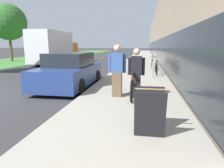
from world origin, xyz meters
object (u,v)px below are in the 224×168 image
at_px(cruiser_bike_middle, 152,63).
at_px(parked_sedan_curbside, 70,72).
at_px(person_rider, 136,73).
at_px(bike_rack_hoop, 153,68).
at_px(cruiser_bike_farthest, 152,61).
at_px(moving_truck, 55,48).
at_px(sandwich_board_sign, 150,112).
at_px(cruiser_bike_nearest, 156,68).
at_px(tandem_bicycle, 133,85).
at_px(street_tree_far, 8,22).
at_px(person_bystander, 117,71).

xyz_separation_m(cruiser_bike_middle, parked_sedan_curbside, (-3.70, -5.99, 0.14)).
bearing_deg(person_rider, bike_rack_hoop, 81.14).
xyz_separation_m(cruiser_bike_farthest, moving_truck, (-9.30, 1.72, 1.02)).
relative_size(cruiser_bike_middle, sandwich_board_sign, 2.08).
height_order(cruiser_bike_nearest, moving_truck, moving_truck).
distance_m(tandem_bicycle, moving_truck, 14.56).
height_order(moving_truck, street_tree_far, street_tree_far).
bearing_deg(cruiser_bike_nearest, cruiser_bike_middle, 94.06).
height_order(person_rider, cruiser_bike_farthest, person_rider).
relative_size(tandem_bicycle, moving_truck, 0.32).
height_order(bike_rack_hoop, cruiser_bike_nearest, bike_rack_hoop).
xyz_separation_m(person_rider, sandwich_board_sign, (0.38, -2.66, -0.34)).
relative_size(cruiser_bike_nearest, parked_sedan_curbside, 0.41).
relative_size(cruiser_bike_farthest, sandwich_board_sign, 2.00).
bearing_deg(street_tree_far, cruiser_bike_farthest, -12.49).
xyz_separation_m(person_bystander, bike_rack_hoop, (1.29, 4.23, -0.34)).
relative_size(person_bystander, cruiser_bike_farthest, 0.94).
bearing_deg(cruiser_bike_nearest, moving_truck, 145.17).
distance_m(cruiser_bike_middle, moving_truck, 10.22).
distance_m(cruiser_bike_middle, sandwich_board_sign, 10.55).
distance_m(person_bystander, cruiser_bike_farthest, 10.52).
xyz_separation_m(bike_rack_hoop, cruiser_bike_nearest, (0.27, 1.38, -0.16)).
bearing_deg(bike_rack_hoop, cruiser_bike_farthest, 88.12).
bearing_deg(cruiser_bike_nearest, tandem_bicycle, -100.89).
xyz_separation_m(cruiser_bike_nearest, parked_sedan_curbside, (-3.86, -3.79, 0.19)).
bearing_deg(street_tree_far, cruiser_bike_nearest, -28.14).
xyz_separation_m(bike_rack_hoop, cruiser_bike_middle, (0.11, 3.57, -0.10)).
xyz_separation_m(person_rider, moving_truck, (-8.42, 12.20, 0.61)).
distance_m(person_bystander, parked_sedan_curbside, 2.95).
distance_m(bike_rack_hoop, moving_truck, 12.07).
relative_size(bike_rack_hoop, cruiser_bike_farthest, 0.47).
relative_size(cruiser_bike_nearest, sandwich_board_sign, 1.98).
distance_m(person_rider, cruiser_bike_farthest, 10.52).
xyz_separation_m(cruiser_bike_nearest, cruiser_bike_farthest, (-0.06, 4.79, 0.03)).
relative_size(tandem_bicycle, cruiser_bike_nearest, 1.32).
bearing_deg(cruiser_bike_farthest, cruiser_bike_nearest, -89.23).
bearing_deg(moving_truck, cruiser_bike_farthest, -10.49).
xyz_separation_m(person_rider, cruiser_bike_nearest, (0.94, 5.69, -0.43)).
height_order(cruiser_bike_middle, parked_sedan_curbside, parked_sedan_curbside).
relative_size(bike_rack_hoop, cruiser_bike_nearest, 0.47).
height_order(tandem_bicycle, person_bystander, person_bystander).
xyz_separation_m(cruiser_bike_farthest, street_tree_far, (-15.18, 3.36, 3.67)).
xyz_separation_m(person_rider, parked_sedan_curbside, (-2.92, 1.89, -0.25)).
height_order(tandem_bicycle, parked_sedan_curbside, parked_sedan_curbside).
bearing_deg(bike_rack_hoop, person_bystander, -106.96).
bearing_deg(parked_sedan_curbside, cruiser_bike_farthest, 66.14).
distance_m(tandem_bicycle, bike_rack_hoop, 4.09).
distance_m(sandwich_board_sign, parked_sedan_curbside, 5.63).
distance_m(person_rider, parked_sedan_curbside, 3.49).
bearing_deg(moving_truck, person_bystander, -57.23).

